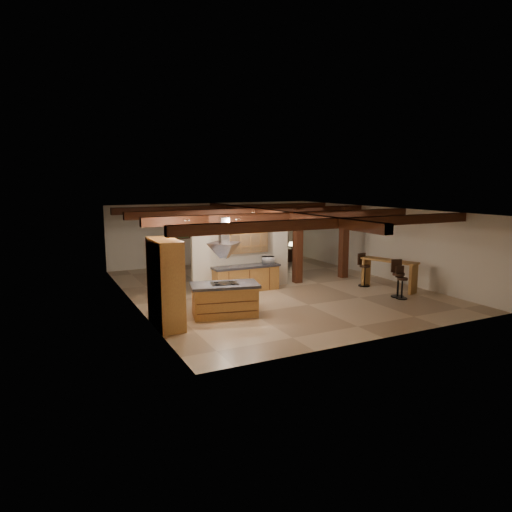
{
  "coord_description": "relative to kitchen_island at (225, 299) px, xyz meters",
  "views": [
    {
      "loc": [
        -7.8,
        -14.47,
        3.92
      ],
      "look_at": [
        -0.41,
        0.5,
        1.18
      ],
      "focal_mm": 32.0,
      "sensor_mm": 36.0,
      "label": 1
    }
  ],
  "objects": [
    {
      "name": "recessed_cans",
      "position": [
        0.33,
        0.46,
        2.38
      ],
      "size": [
        3.16,
        2.46,
        0.03
      ],
      "color": "silver",
      "rests_on": "room_walls"
    },
    {
      "name": "table_lamp",
      "position": [
        6.69,
        7.47,
        0.32
      ],
      "size": [
        0.3,
        0.3,
        0.35
      ],
      "color": "black",
      "rests_on": "side_table"
    },
    {
      "name": "back_windows",
      "position": [
        5.66,
        8.33,
        1.01
      ],
      "size": [
        2.7,
        0.07,
        1.7
      ],
      "color": "#39130E",
      "rests_on": "room_walls"
    },
    {
      "name": "timber_posts",
      "position": [
        5.36,
        2.9,
        1.27
      ],
      "size": [
        2.5,
        0.3,
        2.9
      ],
      "color": "#39130E",
      "rests_on": "ground"
    },
    {
      "name": "bar_stool_c",
      "position": [
        6.19,
        1.26,
        0.13
      ],
      "size": [
        0.43,
        0.44,
        1.23
      ],
      "color": "black",
      "rests_on": "ground"
    },
    {
      "name": "back_counter",
      "position": [
        1.86,
        2.51,
        -0.02
      ],
      "size": [
        2.5,
        0.66,
        0.94
      ],
      "color": "#AF8238",
      "rests_on": "ground"
    },
    {
      "name": "kitchen_island",
      "position": [
        0.0,
        0.0,
        0.0
      ],
      "size": [
        2.16,
        1.46,
        0.98
      ],
      "color": "#AF8238",
      "rests_on": "ground"
    },
    {
      "name": "room_walls",
      "position": [
        2.86,
        2.4,
        1.29
      ],
      "size": [
        12.0,
        12.0,
        12.0
      ],
      "color": "beige",
      "rests_on": "ground"
    },
    {
      "name": "dining_table",
      "position": [
        2.54,
        5.4,
        -0.21
      ],
      "size": [
        1.83,
        1.47,
        0.56
      ],
      "primitive_type": "imported",
      "rotation": [
        0.0,
        0.0,
        -0.42
      ],
      "color": "#3C200F",
      "rests_on": "ground"
    },
    {
      "name": "microwave",
      "position": [
        2.76,
        2.51,
        0.57
      ],
      "size": [
        0.55,
        0.47,
        0.25
      ],
      "primitive_type": "imported",
      "rotation": [
        0.0,
        0.0,
        2.71
      ],
      "color": "silver",
      "rests_on": "back_counter"
    },
    {
      "name": "bar_stool_a",
      "position": [
        6.1,
        -0.8,
        0.07
      ],
      "size": [
        0.38,
        0.39,
        1.1
      ],
      "color": "black",
      "rests_on": "ground"
    },
    {
      "name": "dining_chairs",
      "position": [
        2.54,
        5.4,
        0.14
      ],
      "size": [
        2.46,
        2.46,
        1.25
      ],
      "color": "#39130E",
      "rests_on": "ground"
    },
    {
      "name": "range_hood",
      "position": [
        0.0,
        0.0,
        1.29
      ],
      "size": [
        1.1,
        1.1,
        1.4
      ],
      "color": "silver",
      "rests_on": "room_walls"
    },
    {
      "name": "sofa",
      "position": [
        5.62,
        7.44,
        -0.16
      ],
      "size": [
        2.3,
        0.96,
        0.66
      ],
      "primitive_type": "imported",
      "rotation": [
        0.0,
        0.0,
        3.11
      ],
      "color": "black",
      "rests_on": "ground"
    },
    {
      "name": "pantry_cabinet",
      "position": [
        -1.8,
        -0.2,
        0.71
      ],
      "size": [
        0.67,
        1.6,
        2.4
      ],
      "color": "#AF8238",
      "rests_on": "ground"
    },
    {
      "name": "ceiling_beams",
      "position": [
        2.86,
        2.4,
        2.27
      ],
      "size": [
        10.0,
        12.0,
        0.28
      ],
      "color": "#39130E",
      "rests_on": "room_walls"
    },
    {
      "name": "bar_counter",
      "position": [
        6.64,
        0.41,
        0.25
      ],
      "size": [
        1.16,
        2.16,
        1.1
      ],
      "color": "#AF8238",
      "rests_on": "ground"
    },
    {
      "name": "side_table",
      "position": [
        6.69,
        7.47,
        -0.21
      ],
      "size": [
        0.55,
        0.55,
        0.56
      ],
      "primitive_type": "cube",
      "rotation": [
        0.0,
        0.0,
        -0.24
      ],
      "color": "#39130E",
      "rests_on": "ground"
    },
    {
      "name": "partition_wall",
      "position": [
        1.86,
        2.9,
        0.61
      ],
      "size": [
        3.8,
        0.18,
        2.2
      ],
      "primitive_type": "cube",
      "color": "beige",
      "rests_on": "ground"
    },
    {
      "name": "ground",
      "position": [
        2.86,
        2.4,
        -0.49
      ],
      "size": [
        12.0,
        12.0,
        0.0
      ],
      "primitive_type": "plane",
      "color": "tan",
      "rests_on": "ground"
    },
    {
      "name": "bar_stool_b",
      "position": [
        6.15,
        -0.56,
        0.16
      ],
      "size": [
        0.47,
        0.48,
        1.28
      ],
      "color": "black",
      "rests_on": "ground"
    },
    {
      "name": "framed_art",
      "position": [
        1.36,
        8.33,
        1.21
      ],
      "size": [
        0.65,
        0.05,
        0.85
      ],
      "color": "#39130E",
      "rests_on": "room_walls"
    },
    {
      "name": "upper_display_cabinet",
      "position": [
        1.86,
        2.71,
        1.36
      ],
      "size": [
        1.8,
        0.36,
        0.95
      ],
      "color": "#AF8238",
      "rests_on": "partition_wall"
    }
  ]
}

